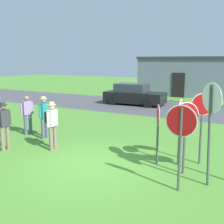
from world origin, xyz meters
TOP-DOWN VIEW (x-y plane):
  - ground_plane at (0.00, 0.00)m, footprint 80.00×80.00m
  - street_asphalt at (0.00, 10.97)m, footprint 60.00×6.40m
  - building_background at (-1.92, 18.70)m, footprint 7.84×4.20m
  - parked_car_on_street at (-3.68, 11.36)m, footprint 4.36×2.14m
  - stop_sign_rear_left at (2.61, 0.71)m, footprint 0.60×0.57m
  - stop_sign_leaning_left at (2.77, -0.39)m, footprint 0.78×0.08m
  - stop_sign_leaning_right at (3.32, 0.24)m, footprint 0.57×0.57m
  - stop_sign_center_cluster at (2.85, 1.73)m, footprint 0.63×0.31m
  - stop_sign_low_front at (2.29, 1.38)m, footprint 0.09×0.61m
  - stop_sign_tallest at (1.70, 1.06)m, footprint 0.29×0.60m
  - person_near_signs at (-3.33, 1.58)m, footprint 0.32×0.57m
  - person_with_sunhat at (-3.51, -0.26)m, footprint 0.32×0.57m
  - person_in_dark_shirt at (-4.36, 1.68)m, footprint 0.34×0.53m
  - person_holding_notes at (-2.07, 0.59)m, footprint 0.41×0.57m

SIDE VIEW (x-z plane):
  - ground_plane at x=0.00m, z-range 0.00..0.00m
  - street_asphalt at x=0.00m, z-range 0.00..0.01m
  - parked_car_on_street at x=-3.68m, z-range -0.07..1.44m
  - person_in_dark_shirt at x=-4.36m, z-range 0.11..1.80m
  - person_near_signs at x=-3.33m, z-range 0.12..1.85m
  - person_with_sunhat at x=-3.51m, z-range 0.12..1.85m
  - person_holding_notes at x=-2.07m, z-range 0.14..1.88m
  - stop_sign_tallest at x=1.70m, z-range 0.32..2.20m
  - stop_sign_low_front at x=2.29m, z-range 0.33..2.36m
  - stop_sign_rear_left at x=2.61m, z-range 0.38..2.45m
  - stop_sign_leaning_left at x=2.77m, z-range 0.40..2.56m
  - stop_sign_center_cluster at x=2.85m, z-range 0.38..2.59m
  - building_background at x=-1.92m, z-range 0.01..3.47m
  - stop_sign_leaning_right at x=3.32m, z-range 0.49..3.15m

